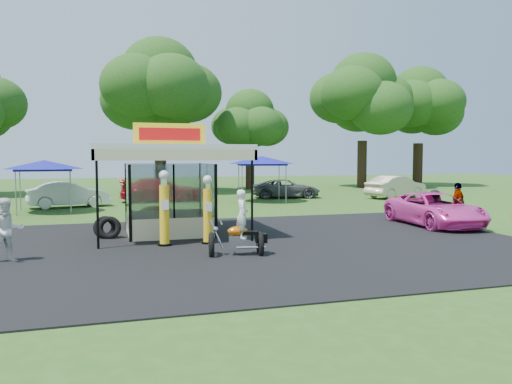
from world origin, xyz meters
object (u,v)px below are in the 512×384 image
Objects in this scene: bg_car_a at (69,195)px; gas_station_kiosk at (169,188)px; tent_west at (44,165)px; spectator_west at (7,231)px; bg_car_e at (396,187)px; spectator_east_b at (458,204)px; bg_car_d at (286,189)px; gas_pump_left at (164,210)px; motorcycle at (240,229)px; kiosk_car at (163,215)px; spectator_east_a at (435,207)px; gas_pump_right at (208,211)px; tent_east at (261,160)px; pink_sedan at (435,209)px; bg_car_b at (161,190)px.

gas_station_kiosk is at bearing -173.23° from bg_car_a.
bg_car_a is 3.23m from tent_west.
spectator_west is 27.96m from bg_car_e.
bg_car_d is (-2.02, 15.81, -0.25)m from spectator_east_b.
gas_pump_left reaches higher than motorcycle.
gas_station_kiosk is 2.56m from kiosk_car.
bg_car_e is at bearing -138.87° from spectator_east_b.
spectator_east_b reaches higher than spectator_west.
bg_car_e is (6.21, 12.78, 0.04)m from spectator_east_a.
gas_pump_right is at bearing -18.66° from spectator_east_b.
spectator_east_b is 0.43× the size of tent_east.
pink_sedan is at bearing 135.34° from bg_car_e.
gas_station_kiosk reaches higher than bg_car_b.
bg_car_a is at bearing 143.58° from pink_sedan.
spectator_east_a is at bearing -102.55° from kiosk_car.
gas_station_kiosk is 12.34m from spectator_east_b.
bg_car_a is at bearing 72.52° from bg_car_e.
gas_pump_right reaches higher than kiosk_car.
bg_car_e reaches higher than pink_sedan.
pink_sedan is 14.92m from bg_car_e.
spectator_east_b is 0.46× the size of tent_west.
gas_pump_right is 1.54× the size of spectator_east_a.
spectator_east_b reaches higher than bg_car_d.
gas_pump_right is 10.84m from spectator_east_a.
gas_pump_left is 4.68m from spectator_west.
spectator_east_b is 14.53m from bg_car_e.
pink_sedan is 1.06× the size of bg_car_e.
pink_sedan is (9.65, 3.87, -0.08)m from motorcycle.
bg_car_a is at bearing 113.03° from bg_car_b.
spectator_west is 19.24m from bg_car_b.
kiosk_car is 0.61× the size of bg_car_a.
spectator_east_a is 0.31× the size of bg_car_d.
motorcycle is 23.71m from bg_car_e.
spectator_east_b is (11.28, 1.55, -0.20)m from gas_pump_right.
gas_station_kiosk reaches higher than gas_pump_left.
spectator_east_b is 0.38× the size of bg_car_d.
tent_east is at bearing -36.79° from kiosk_car.
spectator_east_a is at bearing -30.47° from tent_west.
tent_west is (-6.37, 12.20, 1.40)m from gas_pump_right.
spectator_west is 0.37× the size of bg_car_e.
motorcycle is 0.39× the size of bg_car_b.
gas_pump_right is (1.44, -0.03, -0.09)m from gas_pump_left.
bg_car_a is (-5.88, 16.94, -0.05)m from motorcycle.
bg_car_e is at bearing 34.89° from gas_station_kiosk.
tent_west is (-15.63, -5.17, 1.85)m from bg_car_d.
gas_pump_left is 17.01m from bg_car_b.
gas_station_kiosk is 1.10× the size of bg_car_e.
gas_pump_right is at bearing -1.00° from gas_pump_left.
pink_sedan is 19.72m from tent_west.
gas_pump_right is at bearing -13.21° from spectator_west.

